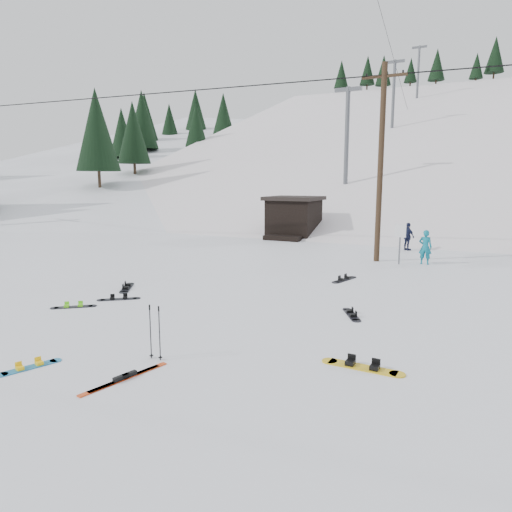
% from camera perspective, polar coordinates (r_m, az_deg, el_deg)
% --- Properties ---
extents(ground, '(200.00, 200.00, 0.00)m').
position_cam_1_polar(ground, '(10.69, -12.38, -11.57)').
color(ground, white).
rests_on(ground, ground).
extents(ski_slope, '(60.00, 85.24, 65.97)m').
position_cam_1_polar(ski_slope, '(65.00, 19.96, -5.23)').
color(ski_slope, white).
rests_on(ski_slope, ground).
extents(ridge_left, '(47.54, 95.03, 58.38)m').
position_cam_1_polar(ridge_left, '(71.53, -10.71, -2.70)').
color(ridge_left, white).
rests_on(ridge_left, ground).
extents(treeline_left, '(20.00, 64.00, 10.00)m').
position_cam_1_polar(treeline_left, '(62.60, -13.96, 5.66)').
color(treeline_left, black).
rests_on(treeline_left, ground).
extents(treeline_crest, '(50.00, 6.00, 10.00)m').
position_cam_1_polar(treeline_crest, '(94.03, 22.54, 6.38)').
color(treeline_crest, black).
rests_on(treeline_crest, ski_slope).
extents(utility_pole, '(2.00, 0.26, 9.00)m').
position_cam_1_polar(utility_pole, '(22.18, 15.32, 11.39)').
color(utility_pole, '#3A2819').
rests_on(utility_pole, ground).
extents(trail_sign, '(0.50, 0.09, 1.85)m').
position_cam_1_polar(trail_sign, '(21.70, 17.57, 2.32)').
color(trail_sign, '#595B60').
rests_on(trail_sign, ground).
extents(lift_hut, '(3.40, 4.10, 2.75)m').
position_cam_1_polar(lift_hut, '(30.93, 4.73, 4.88)').
color(lift_hut, black).
rests_on(lift_hut, ground).
extents(lift_tower_near, '(2.20, 0.36, 8.00)m').
position_cam_1_polar(lift_tower_near, '(39.34, 11.31, 15.17)').
color(lift_tower_near, '#595B60').
rests_on(lift_tower_near, ski_slope).
extents(lift_tower_mid, '(2.20, 0.36, 8.00)m').
position_cam_1_polar(lift_tower_mid, '(59.60, 16.84, 19.23)').
color(lift_tower_mid, '#595B60').
rests_on(lift_tower_mid, ski_slope).
extents(lift_tower_far, '(2.20, 0.36, 8.00)m').
position_cam_1_polar(lift_tower_far, '(80.26, 19.64, 21.16)').
color(lift_tower_far, '#595B60').
rests_on(lift_tower_far, ski_slope).
extents(hero_snowboard, '(0.59, 1.22, 0.09)m').
position_cam_1_polar(hero_snowboard, '(10.66, -26.44, -12.30)').
color(hero_snowboard, '#1B78B0').
rests_on(hero_snowboard, ground).
extents(hero_skis, '(0.55, 1.93, 0.10)m').
position_cam_1_polar(hero_skis, '(9.45, -16.04, -14.41)').
color(hero_skis, '#B23812').
rests_on(hero_skis, ground).
extents(ski_poles, '(0.33, 0.09, 1.19)m').
position_cam_1_polar(ski_poles, '(10.05, -12.52, -9.24)').
color(ski_poles, black).
rests_on(ski_poles, ground).
extents(board_scatter_a, '(1.13, 0.94, 0.10)m').
position_cam_1_polar(board_scatter_a, '(15.41, -16.77, -5.14)').
color(board_scatter_a, black).
rests_on(board_scatter_a, ground).
extents(board_scatter_b, '(1.00, 1.40, 0.11)m').
position_cam_1_polar(board_scatter_b, '(16.90, -15.85, -3.81)').
color(board_scatter_b, black).
rests_on(board_scatter_b, ground).
extents(board_scatter_c, '(1.09, 0.94, 0.09)m').
position_cam_1_polar(board_scatter_c, '(14.93, -21.84, -5.88)').
color(board_scatter_c, black).
rests_on(board_scatter_c, ground).
extents(board_scatter_d, '(0.79, 1.25, 0.10)m').
position_cam_1_polar(board_scatter_d, '(13.36, 11.86, -7.15)').
color(board_scatter_d, black).
rests_on(board_scatter_d, ground).
extents(board_scatter_e, '(1.72, 0.38, 0.12)m').
position_cam_1_polar(board_scatter_e, '(9.82, 13.15, -13.32)').
color(board_scatter_e, yellow).
rests_on(board_scatter_e, ground).
extents(board_scatter_f, '(0.62, 1.54, 0.11)m').
position_cam_1_polar(board_scatter_f, '(17.91, 10.98, -2.88)').
color(board_scatter_f, black).
rests_on(board_scatter_f, ground).
extents(skier_teal, '(0.60, 0.42, 1.58)m').
position_cam_1_polar(skier_teal, '(22.18, 20.40, 1.05)').
color(skier_teal, '#0D6D83').
rests_on(skier_teal, ground).
extents(skier_navy, '(0.93, 0.84, 1.52)m').
position_cam_1_polar(skier_navy, '(26.31, 18.44, 2.32)').
color(skier_navy, '#161B38').
rests_on(skier_navy, ground).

